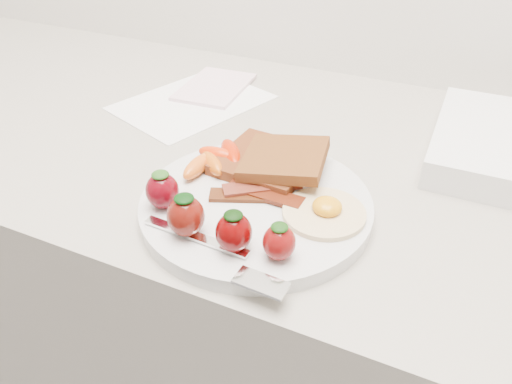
% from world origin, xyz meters
% --- Properties ---
extents(counter, '(2.00, 0.60, 0.90)m').
position_xyz_m(counter, '(0.00, 1.70, 0.45)').
color(counter, gray).
rests_on(counter, ground).
extents(plate, '(0.27, 0.27, 0.02)m').
position_xyz_m(plate, '(-0.01, 1.55, 0.91)').
color(plate, silver).
rests_on(plate, counter).
extents(toast_lower, '(0.12, 0.12, 0.01)m').
position_xyz_m(toast_lower, '(-0.03, 1.62, 0.93)').
color(toast_lower, '#482010').
rests_on(toast_lower, plate).
extents(toast_upper, '(0.11, 0.11, 0.02)m').
position_xyz_m(toast_upper, '(0.00, 1.61, 0.94)').
color(toast_upper, '#471D0B').
rests_on(toast_upper, toast_lower).
extents(fried_egg, '(0.12, 0.12, 0.02)m').
position_xyz_m(fried_egg, '(0.07, 1.55, 0.92)').
color(fried_egg, white).
rests_on(fried_egg, plate).
extents(bacon_strips, '(0.11, 0.08, 0.01)m').
position_xyz_m(bacon_strips, '(-0.01, 1.55, 0.92)').
color(bacon_strips, '#380F03').
rests_on(bacon_strips, plate).
extents(baby_carrots, '(0.07, 0.11, 0.02)m').
position_xyz_m(baby_carrots, '(-0.08, 1.59, 0.93)').
color(baby_carrots, red).
rests_on(baby_carrots, plate).
extents(strawberries, '(0.19, 0.07, 0.05)m').
position_xyz_m(strawberries, '(-0.03, 1.47, 0.94)').
color(strawberries, '#54030C').
rests_on(strawberries, plate).
extents(fork, '(0.18, 0.05, 0.00)m').
position_xyz_m(fork, '(0.01, 1.44, 0.92)').
color(fork, white).
rests_on(fork, plate).
extents(paper_sheet, '(0.24, 0.28, 0.00)m').
position_xyz_m(paper_sheet, '(-0.23, 1.77, 0.90)').
color(paper_sheet, white).
rests_on(paper_sheet, counter).
extents(notepad, '(0.11, 0.16, 0.01)m').
position_xyz_m(notepad, '(-0.22, 1.84, 0.91)').
color(notepad, silver).
rests_on(notepad, paper_sheet).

